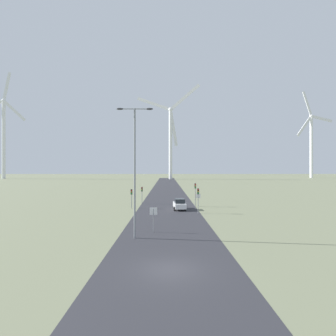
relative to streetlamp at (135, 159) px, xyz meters
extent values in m
plane|color=#757A5B|center=(3.33, -7.95, -7.80)|extent=(600.00, 600.00, 0.00)
cube|color=#2D2D33|center=(3.33, 40.05, -7.80)|extent=(10.00, 240.00, 0.01)
cylinder|color=gray|center=(0.00, 0.00, -1.41)|extent=(0.18, 0.18, 12.78)
cylinder|color=gray|center=(0.00, 0.00, 4.93)|extent=(2.91, 0.10, 0.10)
ellipsoid|color=#333338|center=(-1.46, 0.00, 4.93)|extent=(0.70, 0.32, 0.20)
ellipsoid|color=#333338|center=(1.46, 0.00, 4.93)|extent=(0.70, 0.32, 0.20)
cylinder|color=gray|center=(1.73, 2.35, -6.55)|extent=(0.07, 0.07, 2.51)
cube|color=white|center=(1.73, 2.34, -5.52)|extent=(0.81, 0.01, 0.81)
cube|color=red|center=(1.73, 2.35, -5.52)|extent=(0.76, 0.02, 0.76)
cylinder|color=gray|center=(8.83, 21.00, -6.72)|extent=(0.07, 0.07, 2.16)
cube|color=white|center=(8.83, 20.99, -5.87)|extent=(0.81, 0.01, 0.81)
cube|color=red|center=(8.83, 21.00, -5.87)|extent=(0.76, 0.02, 0.76)
cylinder|color=gray|center=(-2.87, 19.12, -6.16)|extent=(0.11, 0.11, 3.28)
cube|color=#2D2D2D|center=(-2.87, 19.12, -4.97)|extent=(0.28, 0.24, 0.90)
sphere|color=red|center=(-2.87, 18.98, -4.70)|extent=(0.16, 0.16, 0.16)
sphere|color=gold|center=(-2.87, 18.98, -4.97)|extent=(0.16, 0.16, 0.16)
sphere|color=green|center=(-2.87, 18.98, -5.24)|extent=(0.16, 0.16, 0.16)
cylinder|color=gray|center=(7.97, 14.21, -5.90)|extent=(0.11, 0.11, 3.80)
cube|color=#2D2D2D|center=(7.97, 14.21, -4.45)|extent=(0.28, 0.24, 0.90)
sphere|color=red|center=(7.97, 14.07, -4.18)|extent=(0.16, 0.16, 0.16)
sphere|color=gold|center=(7.97, 14.07, -4.45)|extent=(0.16, 0.16, 0.16)
sphere|color=green|center=(7.97, 14.07, -4.72)|extent=(0.16, 0.16, 0.16)
cylinder|color=gray|center=(-1.61, 24.79, -6.16)|extent=(0.11, 0.11, 3.29)
cube|color=#2D2D2D|center=(-1.61, 24.79, -4.96)|extent=(0.28, 0.24, 0.90)
sphere|color=red|center=(-1.61, 24.66, -4.69)|extent=(0.16, 0.16, 0.16)
sphere|color=gold|center=(-1.61, 24.66, -4.96)|extent=(0.16, 0.16, 0.16)
sphere|color=green|center=(-1.61, 24.66, -5.23)|extent=(0.16, 0.16, 0.16)
cylinder|color=gray|center=(8.33, 21.42, -5.73)|extent=(0.11, 0.11, 4.15)
cube|color=#2D2D2D|center=(8.33, 21.42, -4.11)|extent=(0.28, 0.24, 0.90)
sphere|color=red|center=(8.33, 21.29, -3.84)|extent=(0.16, 0.16, 0.16)
sphere|color=gold|center=(8.33, 21.29, -4.11)|extent=(0.16, 0.16, 0.16)
sphere|color=green|center=(8.33, 21.29, -4.38)|extent=(0.16, 0.16, 0.16)
cube|color=white|center=(5.31, 17.78, -7.07)|extent=(2.07, 4.21, 0.80)
cube|color=#1E2328|center=(5.31, 17.63, -6.32)|extent=(1.70, 2.20, 0.70)
cylinder|color=black|center=(4.48, 19.05, -7.47)|extent=(0.22, 0.66, 0.66)
cylinder|color=black|center=(6.13, 19.05, -7.47)|extent=(0.22, 0.66, 0.66)
cylinder|color=black|center=(4.48, 16.51, -7.47)|extent=(0.22, 0.66, 0.66)
cylinder|color=black|center=(6.13, 16.51, -7.47)|extent=(0.22, 0.66, 0.66)
cylinder|color=white|center=(-104.76, 148.16, 18.02)|extent=(2.20, 2.20, 51.66)
sphere|color=white|center=(-104.76, 148.16, 43.85)|extent=(2.60, 2.60, 2.60)
cube|color=white|center=(-97.42, 147.95, 37.23)|extent=(14.92, 0.94, 13.72)
cube|color=white|center=(-102.68, 148.10, 53.52)|extent=(5.65, 0.67, 18.44)
cylinder|color=white|center=(5.77, 140.17, 14.26)|extent=(2.20, 2.20, 44.12)
sphere|color=white|center=(5.77, 140.17, 36.32)|extent=(2.60, 2.60, 2.60)
cube|color=white|center=(7.63, 139.79, 24.48)|extent=(5.36, 1.57, 22.68)
cube|color=white|center=(14.88, 138.30, 43.88)|extent=(18.45, 4.25, 15.70)
cube|color=white|center=(-5.21, 142.42, 40.59)|extent=(21.49, 4.87, 9.77)
cylinder|color=white|center=(107.11, 161.12, 14.35)|extent=(2.20, 2.20, 44.31)
sphere|color=white|center=(107.11, 161.12, 36.51)|extent=(2.60, 2.60, 2.60)
cube|color=white|center=(101.35, 159.69, 29.06)|extent=(12.23, 3.49, 15.00)
cube|color=white|center=(116.26, 163.39, 35.09)|extent=(17.42, 4.78, 4.43)
cube|color=white|center=(103.74, 160.28, 45.38)|extent=(8.04, 2.45, 17.18)
camera|label=1|loc=(3.12, -25.76, -0.92)|focal=28.00mm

